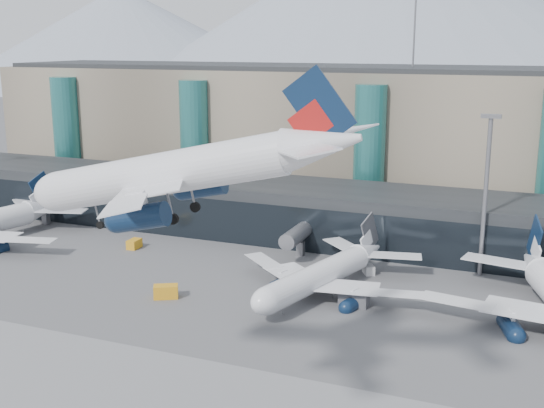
# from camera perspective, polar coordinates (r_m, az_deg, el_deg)

# --- Properties ---
(ground) EXTENTS (900.00, 900.00, 0.00)m
(ground) POSITION_cam_1_polar(r_m,az_deg,el_deg) (79.73, -9.41, -13.86)
(ground) COLOR #515154
(ground) RESTS_ON ground
(concourse) EXTENTS (170.00, 27.00, 10.00)m
(concourse) POSITION_cam_1_polar(r_m,az_deg,el_deg) (127.57, 4.03, -0.79)
(concourse) COLOR black
(concourse) RESTS_ON ground
(terminal_main) EXTENTS (130.00, 30.00, 31.00)m
(terminal_main) POSITION_cam_1_polar(r_m,az_deg,el_deg) (163.95, -0.74, 6.17)
(terminal_main) COLOR gray
(terminal_main) RESTS_ON ground
(teal_towers) EXTENTS (116.40, 19.40, 46.00)m
(teal_towers) POSITION_cam_1_polar(r_m,az_deg,el_deg) (145.75, 0.47, 4.67)
(teal_towers) COLOR #287270
(teal_towers) RESTS_ON ground
(mountain_ridge) EXTENTS (910.00, 400.00, 110.00)m
(mountain_ridge) POSITION_cam_1_polar(r_m,az_deg,el_deg) (440.60, 19.76, 13.96)
(mountain_ridge) COLOR gray
(mountain_ridge) RESTS_ON ground
(lightmast_mid) EXTENTS (3.00, 1.20, 25.60)m
(lightmast_mid) POSITION_cam_1_polar(r_m,az_deg,el_deg) (110.45, 17.47, 1.40)
(lightmast_mid) COLOR slate
(lightmast_mid) RESTS_ON ground
(hero_jet) EXTENTS (31.13, 31.73, 10.24)m
(hero_jet) POSITION_cam_1_polar(r_m,az_deg,el_deg) (56.77, -6.30, 3.72)
(hero_jet) COLOR white
(hero_jet) RESTS_ON ground
(jet_parked_mid) EXTENTS (32.59, 33.95, 10.90)m
(jet_parked_mid) POSITION_cam_1_polar(r_m,az_deg,el_deg) (101.72, 4.84, -5.05)
(jet_parked_mid) COLOR white
(jet_parked_mid) RESTS_ON ground
(veh_b) EXTENTS (1.83, 2.89, 1.64)m
(veh_b) POSITION_cam_1_polar(r_m,az_deg,el_deg) (125.13, -11.45, -3.29)
(veh_b) COLOR orange
(veh_b) RESTS_ON ground
(veh_c) EXTENTS (4.14, 2.25, 2.27)m
(veh_c) POSITION_cam_1_polar(r_m,az_deg,el_deg) (97.43, 6.88, -7.82)
(veh_c) COLOR #505055
(veh_c) RESTS_ON ground
(veh_g) EXTENTS (2.53, 2.91, 1.47)m
(veh_g) POSITION_cam_1_polar(r_m,az_deg,el_deg) (110.59, 8.08, -5.45)
(veh_g) COLOR silver
(veh_g) RESTS_ON ground
(veh_h) EXTENTS (3.95, 3.29, 1.93)m
(veh_h) POSITION_cam_1_polar(r_m,az_deg,el_deg) (100.76, -8.88, -7.26)
(veh_h) COLOR orange
(veh_h) RESTS_ON ground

